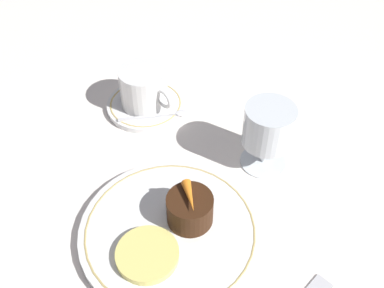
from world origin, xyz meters
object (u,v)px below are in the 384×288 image
(dinner_plate, at_px, (170,231))
(wine_glass, at_px, (268,130))
(dessert_cake, at_px, (190,209))
(coffee_cup, at_px, (144,87))

(dinner_plate, relative_size, wine_glass, 2.25)
(wine_glass, bearing_deg, dessert_cake, -90.02)
(dinner_plate, xyz_separation_m, coffee_cup, (-0.21, 0.15, 0.04))
(dinner_plate, bearing_deg, coffee_cup, 145.28)
(dessert_cake, bearing_deg, coffee_cup, 151.70)
(dinner_plate, relative_size, coffee_cup, 2.26)
(coffee_cup, bearing_deg, dinner_plate, -34.72)
(coffee_cup, xyz_separation_m, wine_glass, (0.22, 0.04, 0.02))
(dinner_plate, bearing_deg, dessert_cake, 75.43)
(coffee_cup, xyz_separation_m, dessert_cake, (0.22, -0.12, -0.01))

